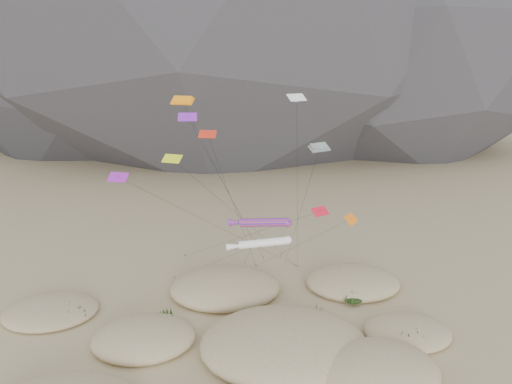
% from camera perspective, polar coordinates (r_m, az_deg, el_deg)
% --- Properties ---
extents(ground, '(500.00, 500.00, 0.00)m').
position_cam_1_polar(ground, '(50.97, -0.36, -19.31)').
color(ground, '#CCB789').
rests_on(ground, ground).
extents(dunes, '(49.25, 35.62, 3.75)m').
position_cam_1_polar(dunes, '(53.51, -1.57, -16.52)').
color(dunes, '#CCB789').
rests_on(dunes, ground).
extents(dune_grass, '(39.77, 29.13, 1.57)m').
position_cam_1_polar(dune_grass, '(53.56, -1.53, -16.28)').
color(dune_grass, black).
rests_on(dune_grass, ground).
extents(kite_stakes, '(20.51, 7.47, 0.30)m').
position_cam_1_polar(kite_stakes, '(71.59, -0.84, -8.16)').
color(kite_stakes, '#3F2D1E').
rests_on(kite_stakes, ground).
extents(rainbow_tube_kite, '(7.22, 13.30, 11.15)m').
position_cam_1_polar(rainbow_tube_kite, '(57.31, 0.59, -3.51)').
color(rainbow_tube_kite, '#E44618').
rests_on(rainbow_tube_kite, ground).
extents(white_tube_kite, '(8.50, 17.13, 10.13)m').
position_cam_1_polar(white_tube_kite, '(53.77, 0.52, -5.87)').
color(white_tube_kite, white).
rests_on(white_tube_kite, ground).
extents(orange_parafoil, '(11.21, 15.50, 24.55)m').
position_cam_1_polar(orange_parafoil, '(56.37, -8.27, 10.02)').
color(orange_parafoil, orange).
rests_on(orange_parafoil, ground).
extents(multi_parafoil, '(2.79, 13.58, 19.83)m').
position_cam_1_polar(multi_parafoil, '(54.10, 7.21, 4.89)').
color(multi_parafoil, red).
rests_on(multi_parafoil, ground).
extents(delta_kites, '(27.29, 21.39, 24.53)m').
position_cam_1_polar(delta_kites, '(54.38, -2.18, 3.02)').
color(delta_kites, orange).
rests_on(delta_kites, ground).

